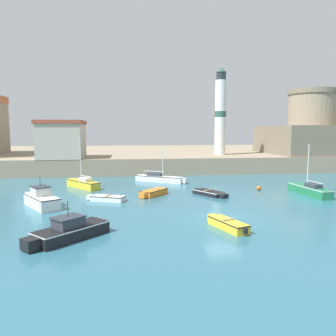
# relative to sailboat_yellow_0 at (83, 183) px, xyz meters

# --- Properties ---
(ground_plane) EXTENTS (200.00, 200.00, 0.00)m
(ground_plane) POSITION_rel_sailboat_yellow_0_xyz_m (11.76, -13.70, -0.50)
(ground_plane) COLOR #2D667A
(quay_seawall) EXTENTS (120.00, 40.00, 2.38)m
(quay_seawall) POSITION_rel_sailboat_yellow_0_xyz_m (11.76, 28.33, 0.69)
(quay_seawall) COLOR gray
(quay_seawall) RESTS_ON ground
(sailboat_yellow_0) EXTENTS (4.16, 4.83, 5.56)m
(sailboat_yellow_0) POSITION_rel_sailboat_yellow_0_xyz_m (0.00, 0.00, 0.00)
(sailboat_yellow_0) COLOR yellow
(sailboat_yellow_0) RESTS_ON ground
(dinghy_yellow_1) EXTENTS (2.02, 3.70, 0.65)m
(dinghy_yellow_1) POSITION_rel_sailboat_yellow_0_xyz_m (11.24, -16.45, -0.19)
(dinghy_yellow_1) COLOR yellow
(dinghy_yellow_1) RESTS_ON ground
(dinghy_orange_2) EXTENTS (3.00, 3.29, 0.67)m
(dinghy_orange_2) POSITION_rel_sailboat_yellow_0_xyz_m (7.37, -5.18, -0.18)
(dinghy_orange_2) COLOR orange
(dinghy_orange_2) RESTS_ON ground
(sailboat_green_3) EXTENTS (1.75, 5.99, 4.99)m
(sailboat_green_3) POSITION_rel_sailboat_yellow_0_xyz_m (22.57, -6.64, -0.00)
(sailboat_green_3) COLOR #237A4C
(sailboat_green_3) RESTS_ON ground
(dinghy_black_4) EXTENTS (2.93, 3.77, 0.51)m
(dinghy_black_4) POSITION_rel_sailboat_yellow_0_xyz_m (12.83, -5.66, -0.27)
(dinghy_black_4) COLOR black
(dinghy_black_4) RESTS_ON ground
(motorboat_black_5) EXTENTS (4.56, 4.51, 2.26)m
(motorboat_black_5) POSITION_rel_sailboat_yellow_0_xyz_m (1.47, -17.29, -0.00)
(motorboat_black_5) COLOR black
(motorboat_black_5) RESTS_ON ground
(motorboat_white_6) EXTENTS (3.77, 4.91, 2.63)m
(motorboat_white_6) POSITION_rel_sailboat_yellow_0_xyz_m (-2.23, -8.69, 0.14)
(motorboat_white_6) COLOR white
(motorboat_white_6) RESTS_ON ground
(sailboat_white_7) EXTENTS (6.12, 4.29, 4.38)m
(sailboat_white_7) POSITION_rel_sailboat_yellow_0_xyz_m (8.81, 3.23, -0.07)
(sailboat_white_7) COLOR white
(sailboat_white_7) RESTS_ON ground
(dinghy_white_8) EXTENTS (3.59, 2.25, 0.55)m
(dinghy_white_8) POSITION_rel_sailboat_yellow_0_xyz_m (3.03, -7.02, -0.24)
(dinghy_white_8) COLOR white
(dinghy_white_8) RESTS_ON ground
(mooring_buoy) EXTENTS (0.49, 0.49, 0.49)m
(mooring_buoy) POSITION_rel_sailboat_yellow_0_xyz_m (18.63, -3.77, -0.26)
(mooring_buoy) COLOR orange
(mooring_buoy) RESTS_ON ground
(fortress) EXTENTS (14.48, 14.48, 10.63)m
(fortress) POSITION_rel_sailboat_yellow_0_xyz_m (35.76, 15.83, 5.37)
(fortress) COLOR #796C57
(fortress) RESTS_ON quay_seawall
(lighthouse) EXTENTS (1.83, 1.83, 13.77)m
(lighthouse) POSITION_rel_sailboat_yellow_0_xyz_m (19.76, 15.00, 8.57)
(lighthouse) COLOR silver
(lighthouse) RESTS_ON quay_seawall
(harbor_shed_mid_row) EXTENTS (6.21, 6.87, 5.29)m
(harbor_shed_mid_row) POSITION_rel_sailboat_yellow_0_xyz_m (-4.24, 11.56, 4.55)
(harbor_shed_mid_row) COLOR #BCB29E
(harbor_shed_mid_row) RESTS_ON quay_seawall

